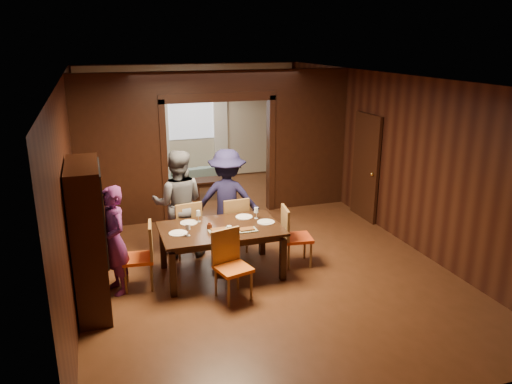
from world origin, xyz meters
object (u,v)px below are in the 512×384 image
object	(u,v)px
person_purple	(114,240)
person_navy	(228,199)
chair_left	(138,256)
chair_right	(297,236)
dining_table	(221,251)
coffee_table	(209,188)
sofa	(195,175)
chair_far_r	(233,223)
hutch	(89,238)
person_grey	(178,204)
chair_far_l	(186,228)
chair_near	(233,266)

from	to	relation	value
person_purple	person_navy	bearing A→B (deg)	99.70
chair_left	chair_right	xyz separation A→B (m)	(2.48, -0.00, 0.00)
dining_table	coffee_table	distance (m)	3.98
person_purple	sofa	xyz separation A→B (m)	(2.15, 4.98, -0.54)
person_navy	chair_far_r	world-z (taller)	person_navy
dining_table	person_purple	bearing A→B (deg)	-177.33
coffee_table	chair_far_r	world-z (taller)	chair_far_r
person_purple	hutch	bearing A→B (deg)	-60.06
person_grey	chair_right	bearing A→B (deg)	165.20
coffee_table	hutch	bearing A→B (deg)	-120.80
person_purple	person_grey	distance (m)	1.48
coffee_table	person_navy	bearing A→B (deg)	-96.77
person_navy	chair_far_l	world-z (taller)	person_navy
sofa	chair_left	world-z (taller)	chair_left
dining_table	chair_left	xyz separation A→B (m)	(-1.25, -0.05, 0.10)
chair_right	coffee_table	bearing A→B (deg)	15.25
chair_near	chair_far_r	bearing A→B (deg)	59.49
person_grey	person_navy	size ratio (longest dim) A/B	1.03
chair_right	hutch	size ratio (longest dim) A/B	0.48
sofa	chair_far_r	distance (m)	4.12
coffee_table	chair_near	size ratio (longest dim) A/B	0.82
person_grey	chair_far_l	world-z (taller)	person_grey
sofa	hutch	distance (m)	5.94
sofa	chair_far_r	xyz separation A→B (m)	(-0.18, -4.11, 0.24)
chair_right	person_grey	bearing A→B (deg)	68.04
dining_table	coffee_table	xyz separation A→B (m)	(0.72, 3.91, -0.18)
person_grey	chair_far_r	size ratio (longest dim) A/B	1.84
chair_far_l	chair_far_r	bearing A→B (deg)	168.41
chair_left	chair_far_r	xyz separation A→B (m)	(1.66, 0.85, 0.00)
person_navy	sofa	xyz separation A→B (m)	(0.22, 3.92, -0.62)
dining_table	hutch	bearing A→B (deg)	-166.84
hutch	sofa	bearing A→B (deg)	65.23
chair_far_r	person_navy	bearing A→B (deg)	-80.31
person_grey	person_navy	world-z (taller)	person_grey
sofa	hutch	bearing A→B (deg)	57.71
person_grey	dining_table	bearing A→B (deg)	132.12
chair_far_l	sofa	bearing A→B (deg)	-111.58
coffee_table	chair_far_l	xyz separation A→B (m)	(-1.11, -3.06, 0.28)
person_purple	dining_table	bearing A→B (deg)	73.59
sofa	person_navy	bearing A→B (deg)	79.26
chair_far_l	chair_left	bearing A→B (deg)	38.09
chair_left	person_grey	bearing A→B (deg)	148.26
person_navy	hutch	size ratio (longest dim) A/B	0.86
person_purple	coffee_table	world-z (taller)	person_purple
chair_left	person_purple	bearing A→B (deg)	-78.19
dining_table	hutch	xyz separation A→B (m)	(-1.88, -0.44, 0.62)
sofa	chair_left	bearing A→B (deg)	62.06
sofa	hutch	size ratio (longest dim) A/B	0.84
chair_left	chair_near	world-z (taller)	same
chair_right	hutch	distance (m)	3.17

